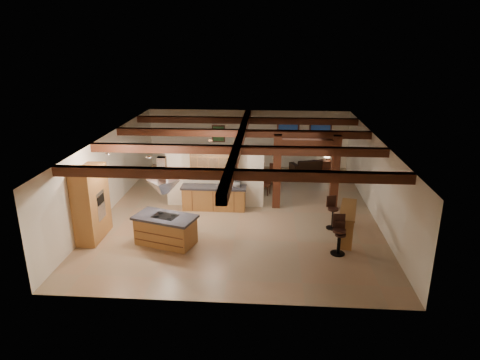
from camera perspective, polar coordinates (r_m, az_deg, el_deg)
The scene contains 23 objects.
ground at distance 16.50m, azimuth -0.05°, elevation -4.12°, with size 12.00×12.00×0.00m, color tan.
room_walls at distance 15.90m, azimuth -0.05°, elevation 1.80°, with size 12.00×12.00×12.00m.
ceiling_beams at distance 15.65m, azimuth -0.05°, elevation 5.24°, with size 10.00×12.00×0.28m.
timber_posts at distance 16.41m, azimuth 8.82°, elevation 2.05°, with size 2.50×0.30×2.90m.
partition_wall at distance 16.68m, azimuth -3.35°, elevation 0.13°, with size 3.80×0.18×2.20m, color white.
pantry_cabinet at distance 14.77m, azimuth -19.20°, elevation -3.00°, with size 0.67×1.60×2.40m.
back_counter at distance 16.52m, azimuth -3.48°, elevation -2.35°, with size 2.50×0.66×0.94m.
upper_display_cabinet at distance 16.28m, azimuth -3.49°, elevation 2.42°, with size 1.80×0.36×0.95m.
range_hood at distance 13.53m, azimuth -10.18°, elevation -1.55°, with size 1.10×1.10×1.40m.
back_windows at distance 21.74m, azimuth 8.50°, elevation 5.44°, with size 2.70×0.07×1.70m.
framed_art at distance 21.78m, azimuth -2.89°, elevation 6.19°, with size 0.65×0.05×0.85m.
recessed_cans at distance 14.18m, azimuth -10.91°, elevation 3.94°, with size 3.16×2.46×0.03m.
kitchen_island at distance 14.03m, azimuth -9.88°, elevation -6.52°, with size 2.17×1.57×0.97m.
dining_table at distance 18.88m, azimuth 2.24°, elevation -0.20°, with size 1.68×0.94×0.59m, color #3C1A0F.
sofa at distance 21.66m, azimuth 9.37°, elevation 2.03°, with size 1.99×0.78×0.58m, color black.
microwave at distance 16.24m, azimuth -0.68°, elevation -0.52°, with size 0.42×0.29×0.23m, color #B3B3B8.
bar_counter at distance 14.56m, azimuth 14.14°, elevation -4.96°, with size 0.90×2.03×1.03m.
side_table at distance 21.71m, azimuth 11.45°, elevation 1.89°, with size 0.43×0.43×0.54m, color #3E230F.
table_lamp at distance 21.57m, azimuth 11.54°, elevation 3.21°, with size 0.30×0.30×0.35m.
bar_stool_a at distance 13.53m, azimuth 13.17°, elevation -7.53°, with size 0.36×0.36×1.04m.
bar_stool_b at distance 13.49m, azimuth 13.01°, elevation -7.10°, with size 0.44×0.44×1.25m.
bar_stool_c at distance 15.19m, azimuth 12.19°, elevation -4.24°, with size 0.43×0.44×1.16m.
dining_chairs at distance 18.80m, azimuth 2.25°, elevation 0.52°, with size 2.07×2.07×1.07m.
Camera 1 is at (1.09, -15.18, 6.38)m, focal length 32.00 mm.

